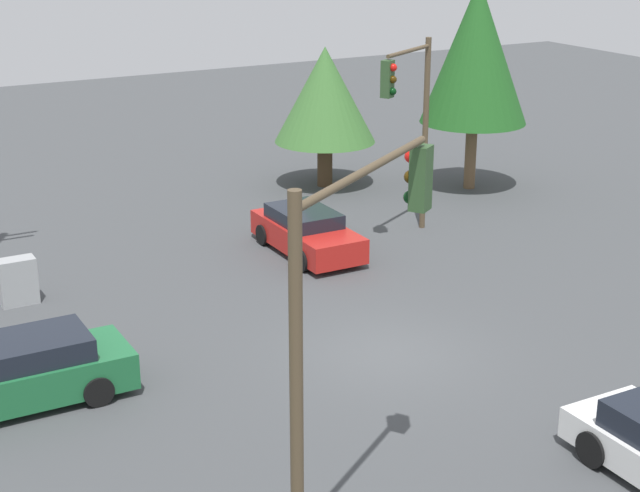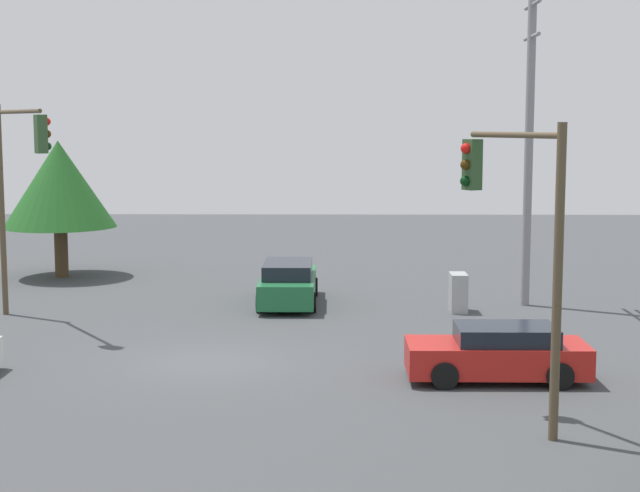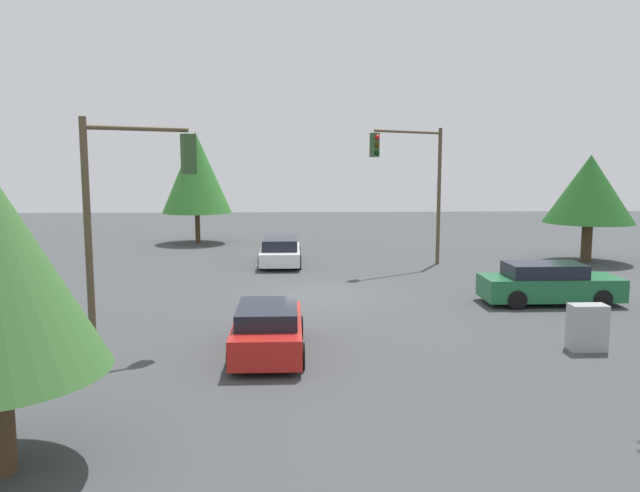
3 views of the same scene
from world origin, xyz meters
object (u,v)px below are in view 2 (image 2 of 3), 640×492
sedan_green (288,283)px  traffic_signal_main (16,173)px  traffic_signal_cross (520,223)px  electrical_cabinet (458,293)px  sedan_red (498,353)px

sedan_green → traffic_signal_main: bearing=-157.5°
traffic_signal_main → traffic_signal_cross: traffic_signal_main is taller
traffic_signal_cross → electrical_cabinet: 12.29m
sedan_green → traffic_signal_main: (-3.26, 7.87, 3.82)m
sedan_red → sedan_green: (9.61, 5.36, 0.06)m
sedan_red → sedan_green: sedan_green is taller
sedan_red → traffic_signal_cross: size_ratio=0.70×
sedan_green → traffic_signal_cross: bearing=-68.5°
traffic_signal_main → electrical_cabinet: (2.01, -13.35, -3.90)m
sedan_red → traffic_signal_main: 15.19m
traffic_signal_cross → sedan_green: bearing=-8.4°
sedan_green → electrical_cabinet: (-1.24, -5.48, -0.08)m
sedan_green → electrical_cabinet: sedan_green is taller
sedan_red → traffic_signal_cross: (-3.42, 0.23, 3.42)m
sedan_red → sedan_green: 11.01m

